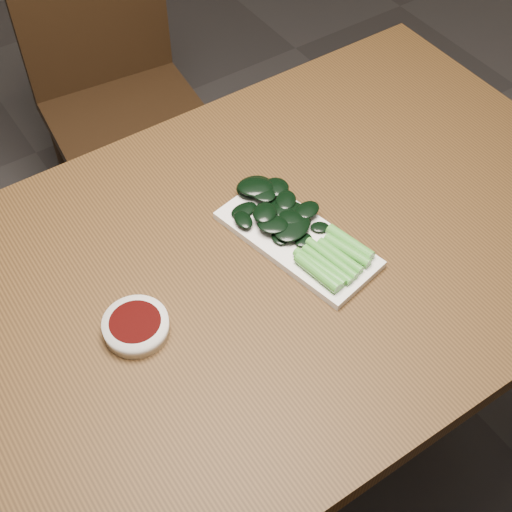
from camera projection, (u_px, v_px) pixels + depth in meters
name	position (u px, v px, depth m)	size (l,w,h in m)	color
ground	(248.00, 456.00, 1.77)	(6.00, 6.00, 0.00)	#2E2B2B
table	(244.00, 292.00, 1.24)	(1.40, 0.80, 0.75)	#442B13
chair_far	(117.00, 91.00, 1.91)	(0.44, 0.44, 0.89)	black
sauce_bowl	(136.00, 326.00, 1.09)	(0.10, 0.10, 0.03)	white
serving_plate	(297.00, 239.00, 1.22)	(0.18, 0.31, 0.01)	white
gai_lan	(294.00, 224.00, 1.21)	(0.16, 0.30, 0.03)	#499934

